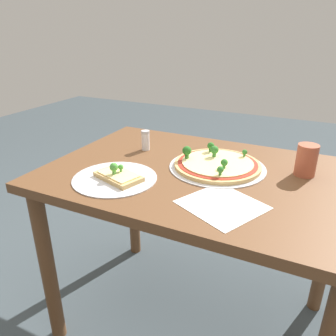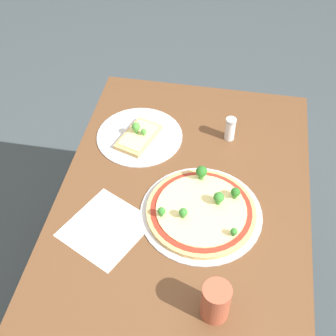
{
  "view_description": "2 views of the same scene",
  "coord_description": "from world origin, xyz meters",
  "px_view_note": "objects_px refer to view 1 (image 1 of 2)",
  "views": [
    {
      "loc": [
        0.38,
        -1.06,
        1.26
      ],
      "look_at": [
        -0.1,
        -0.07,
        0.78
      ],
      "focal_mm": 35.0,
      "sensor_mm": 36.0,
      "label": 1
    },
    {
      "loc": [
        0.91,
        0.11,
        1.89
      ],
      "look_at": [
        -0.1,
        -0.07,
        0.78
      ],
      "focal_mm": 50.0,
      "sensor_mm": 36.0,
      "label": 2
    }
  ],
  "objects_px": {
    "pizza_tray_slice": "(116,177)",
    "condiment_shaker": "(146,140)",
    "drinking_cup": "(306,160)",
    "dining_table": "(197,197)",
    "pizza_tray_whole": "(217,164)"
  },
  "relations": [
    {
      "from": "dining_table",
      "to": "condiment_shaker",
      "type": "height_order",
      "value": "condiment_shaker"
    },
    {
      "from": "pizza_tray_whole",
      "to": "pizza_tray_slice",
      "type": "bearing_deg",
      "value": -138.3
    },
    {
      "from": "pizza_tray_slice",
      "to": "condiment_shaker",
      "type": "relative_size",
      "value": 3.45
    },
    {
      "from": "pizza_tray_slice",
      "to": "condiment_shaker",
      "type": "bearing_deg",
      "value": 100.02
    },
    {
      "from": "pizza_tray_slice",
      "to": "drinking_cup",
      "type": "bearing_deg",
      "value": 28.88
    },
    {
      "from": "drinking_cup",
      "to": "dining_table",
      "type": "bearing_deg",
      "value": -159.3
    },
    {
      "from": "pizza_tray_slice",
      "to": "drinking_cup",
      "type": "height_order",
      "value": "drinking_cup"
    },
    {
      "from": "dining_table",
      "to": "drinking_cup",
      "type": "xyz_separation_m",
      "value": [
        0.36,
        0.14,
        0.17
      ]
    },
    {
      "from": "pizza_tray_whole",
      "to": "condiment_shaker",
      "type": "bearing_deg",
      "value": 171.17
    },
    {
      "from": "pizza_tray_whole",
      "to": "drinking_cup",
      "type": "height_order",
      "value": "drinking_cup"
    },
    {
      "from": "dining_table",
      "to": "condiment_shaker",
      "type": "xyz_separation_m",
      "value": [
        -0.29,
        0.12,
        0.16
      ]
    },
    {
      "from": "dining_table",
      "to": "pizza_tray_whole",
      "type": "relative_size",
      "value": 3.06
    },
    {
      "from": "drinking_cup",
      "to": "condiment_shaker",
      "type": "bearing_deg",
      "value": -178.28
    },
    {
      "from": "pizza_tray_whole",
      "to": "condiment_shaker",
      "type": "relative_size",
      "value": 4.23
    },
    {
      "from": "condiment_shaker",
      "to": "dining_table",
      "type": "bearing_deg",
      "value": -21.77
    }
  ]
}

